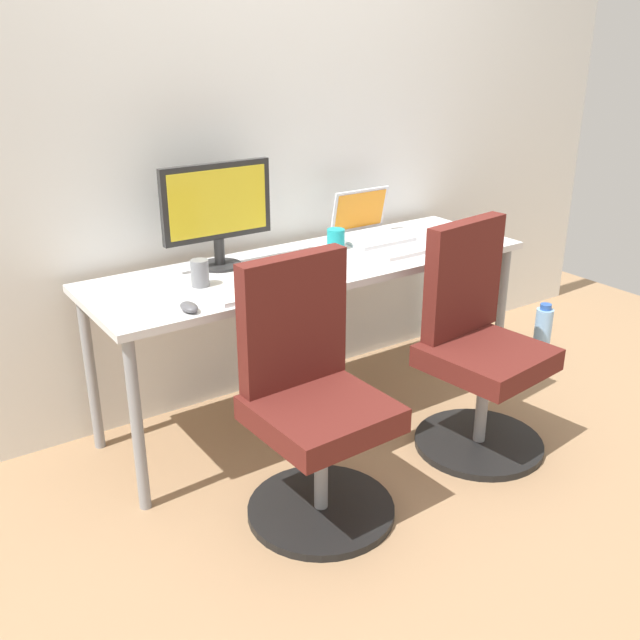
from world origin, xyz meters
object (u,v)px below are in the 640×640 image
(office_chair_right, at_px, (477,350))
(coffee_mug, at_px, (336,239))
(water_bottle_on_floor, at_px, (543,333))
(open_laptop, at_px, (369,227))
(desktop_monitor, at_px, (217,208))
(office_chair_left, at_px, (311,404))

(office_chair_right, xyz_separation_m, coffee_mug, (-0.22, 0.69, 0.35))
(water_bottle_on_floor, relative_size, open_laptop, 1.00)
(coffee_mug, bearing_deg, water_bottle_on_floor, -15.39)
(water_bottle_on_floor, xyz_separation_m, coffee_mug, (-1.13, 0.31, 0.62))
(water_bottle_on_floor, bearing_deg, open_laptop, 157.91)
(office_chair_right, bearing_deg, open_laptop, 89.37)
(water_bottle_on_floor, height_order, desktop_monitor, desktop_monitor)
(office_chair_left, relative_size, coffee_mug, 10.22)
(water_bottle_on_floor, xyz_separation_m, desktop_monitor, (-1.68, 0.37, 0.83))
(office_chair_left, distance_m, water_bottle_on_floor, 1.79)
(open_laptop, xyz_separation_m, coffee_mug, (-0.23, -0.05, -0.01))
(desktop_monitor, xyz_separation_m, coffee_mug, (0.55, -0.06, -0.20))
(office_chair_right, distance_m, coffee_mug, 0.80)
(office_chair_right, distance_m, open_laptop, 0.83)
(water_bottle_on_floor, bearing_deg, desktop_monitor, 167.50)
(office_chair_left, height_order, desktop_monitor, desktop_monitor)
(coffee_mug, bearing_deg, desktop_monitor, 173.64)
(office_chair_right, relative_size, desktop_monitor, 1.96)
(office_chair_right, relative_size, water_bottle_on_floor, 3.03)
(office_chair_right, height_order, desktop_monitor, desktop_monitor)
(open_laptop, bearing_deg, office_chair_right, -90.63)
(office_chair_left, xyz_separation_m, desktop_monitor, (0.04, 0.75, 0.55))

